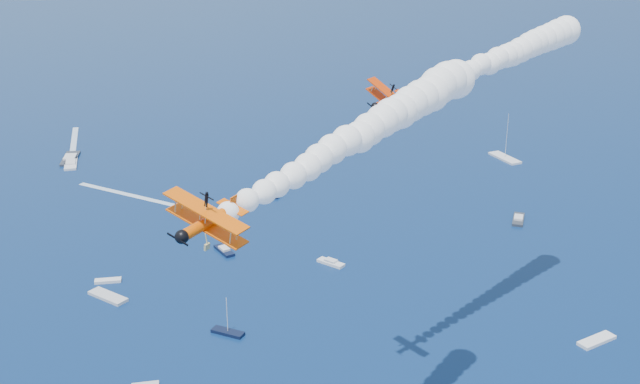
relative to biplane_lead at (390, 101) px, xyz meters
name	(u,v)px	position (x,y,z in m)	size (l,w,h in m)	color
biplane_lead	(390,101)	(0.00, 0.00, 0.00)	(7.76, 8.70, 5.24)	red
biplane_trail	(209,221)	(-36.16, -39.15, 0.86)	(8.45, 9.47, 5.71)	#FC5B05
smoke_trail_lead	(492,61)	(24.91, 12.12, 2.09)	(50.15, 27.34, 9.91)	white
smoke_trail_trail	(363,132)	(-13.65, -23.00, 2.95)	(45.87, 34.53, 9.91)	white
spectator_boats	(163,245)	(-26.78, 77.97, -54.78)	(212.57, 176.28, 0.70)	silver
boat_wakes	(98,166)	(-37.52, 146.67, -55.10)	(28.59, 92.18, 0.04)	white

